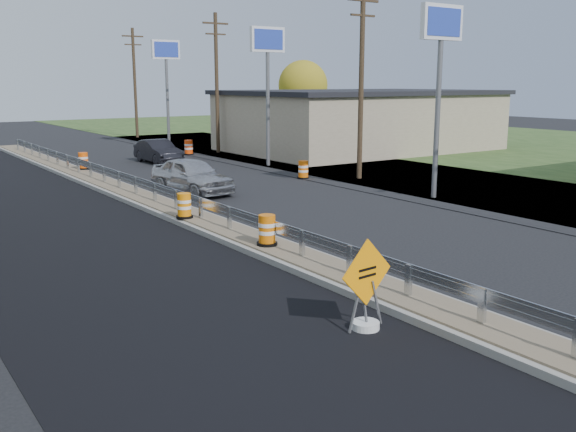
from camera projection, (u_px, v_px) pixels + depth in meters
ground at (263, 248)px, 19.03m from camera, size 140.00×140.00×0.00m
grass_verge_far at (556, 154)px, 43.73m from camera, size 40.00×120.00×0.03m
milled_overlay at (27, 210)px, 24.65m from camera, size 7.20×120.00×0.01m
median at (155, 203)px, 25.46m from camera, size 1.60×55.00×0.23m
guardrail at (145, 185)px, 26.14m from camera, size 0.10×46.15×0.72m
retail_building_near at (360, 120)px, 46.36m from camera, size 18.50×12.50×4.27m
pylon_sign_south at (441, 41)px, 25.95m from camera, size 2.20×0.30×7.90m
pylon_sign_mid at (268, 53)px, 36.43m from camera, size 2.20×0.30×7.90m
pylon_sign_north at (166, 60)px, 47.72m from camera, size 2.20×0.30×7.90m
utility_pole_smid at (361, 80)px, 31.65m from camera, size 1.90×0.26×9.40m
utility_pole_nmid at (217, 81)px, 43.75m from camera, size 1.90×0.26×9.40m
utility_pole_north at (135, 81)px, 55.85m from camera, size 1.90×0.26×9.40m
tree_far_yellow at (303, 85)px, 59.94m from camera, size 4.62×4.62×6.86m
caution_sign at (366, 307)px, 12.69m from camera, size 1.35×0.56×1.86m
barrel_median_near at (267, 231)px, 18.40m from camera, size 0.60×0.60×0.89m
barrel_median_mid at (184, 206)px, 22.10m from camera, size 0.59×0.59×0.86m
barrel_median_far at (83, 161)px, 34.46m from camera, size 0.62×0.62×0.91m
barrel_shoulder_near at (303, 170)px, 32.66m from camera, size 0.62×0.62×0.91m
barrel_shoulder_mid at (189, 148)px, 43.33m from camera, size 0.68×0.68×1.00m
car_silver at (192, 175)px, 28.35m from camera, size 2.44×4.81×1.57m
car_dark_mid at (158, 151)px, 38.96m from camera, size 1.54×4.29×1.41m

